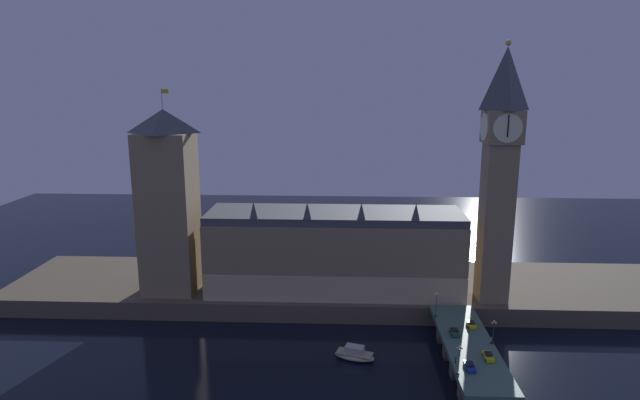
% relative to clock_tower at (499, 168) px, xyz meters
% --- Properties ---
extents(ground_plane, '(400.00, 400.00, 0.00)m').
position_rel_clock_tower_xyz_m(ground_plane, '(-41.84, -25.70, -45.27)').
color(ground_plane, black).
extents(embankment, '(220.00, 42.00, 5.54)m').
position_rel_clock_tower_xyz_m(embankment, '(-41.84, 13.30, -42.50)').
color(embankment, brown).
rests_on(embankment, ground_plane).
extents(parliament_hall, '(77.80, 22.81, 30.05)m').
position_rel_clock_tower_xyz_m(parliament_hall, '(-47.02, 6.04, -27.27)').
color(parliament_hall, '#8E7A56').
rests_on(parliament_hall, embankment).
extents(clock_tower, '(10.41, 10.52, 74.94)m').
position_rel_clock_tower_xyz_m(clock_tower, '(0.00, 0.00, 0.00)').
color(clock_tower, '#8E7A56').
rests_on(clock_tower, embankment).
extents(victoria_tower, '(15.95, 15.95, 62.02)m').
position_rel_clock_tower_xyz_m(victoria_tower, '(-97.66, 3.62, -11.60)').
color(victoria_tower, '#8E7A56').
rests_on(victoria_tower, embankment).
extents(bridge, '(12.10, 46.00, 6.54)m').
position_rel_clock_tower_xyz_m(bridge, '(-13.29, -30.70, -40.95)').
color(bridge, '#476656').
rests_on(bridge, ground_plane).
extents(car_northbound_lead, '(2.10, 3.86, 1.55)m').
position_rel_clock_tower_xyz_m(car_northbound_lead, '(-15.95, -26.25, -38.00)').
color(car_northbound_lead, '#235633').
rests_on(car_northbound_lead, bridge).
extents(car_northbound_trail, '(2.06, 4.47, 1.36)m').
position_rel_clock_tower_xyz_m(car_northbound_trail, '(-15.95, -42.91, -38.09)').
color(car_northbound_trail, navy).
rests_on(car_northbound_trail, bridge).
extents(car_southbound_lead, '(1.96, 4.29, 1.48)m').
position_rel_clock_tower_xyz_m(car_southbound_lead, '(-10.63, -38.26, -38.04)').
color(car_southbound_lead, yellow).
rests_on(car_southbound_lead, bridge).
extents(car_southbound_trail, '(2.02, 3.96, 1.47)m').
position_rel_clock_tower_xyz_m(car_southbound_trail, '(-10.63, -21.59, -38.04)').
color(car_southbound_trail, yellow).
rests_on(car_southbound_trail, bridge).
extents(pedestrian_near_rail, '(0.38, 0.38, 1.87)m').
position_rel_clock_tower_xyz_m(pedestrian_near_rail, '(-18.61, -40.55, -37.73)').
color(pedestrian_near_rail, black).
rests_on(pedestrian_near_rail, bridge).
extents(pedestrian_mid_walk, '(0.38, 0.38, 1.65)m').
position_rel_clock_tower_xyz_m(pedestrian_mid_walk, '(-7.96, -30.82, -37.85)').
color(pedestrian_mid_walk, black).
rests_on(pedestrian_mid_walk, bridge).
extents(street_lamp_near, '(1.34, 0.60, 6.87)m').
position_rel_clock_tower_xyz_m(street_lamp_near, '(-19.01, -45.42, -34.43)').
color(street_lamp_near, '#2D3333').
rests_on(street_lamp_near, bridge).
extents(street_lamp_mid, '(1.34, 0.60, 6.11)m').
position_rel_clock_tower_xyz_m(street_lamp_mid, '(-7.56, -30.70, -34.90)').
color(street_lamp_mid, '#2D3333').
rests_on(street_lamp_mid, bridge).
extents(street_lamp_far, '(1.34, 0.60, 7.16)m').
position_rel_clock_tower_xyz_m(street_lamp_far, '(-19.01, -15.98, -34.25)').
color(street_lamp_far, '#2D3333').
rests_on(street_lamp_far, bridge).
extents(boat_upstream, '(11.27, 7.36, 3.61)m').
position_rel_clock_tower_xyz_m(boat_upstream, '(-41.25, -27.89, -43.95)').
color(boat_upstream, '#B2A893').
rests_on(boat_upstream, ground_plane).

